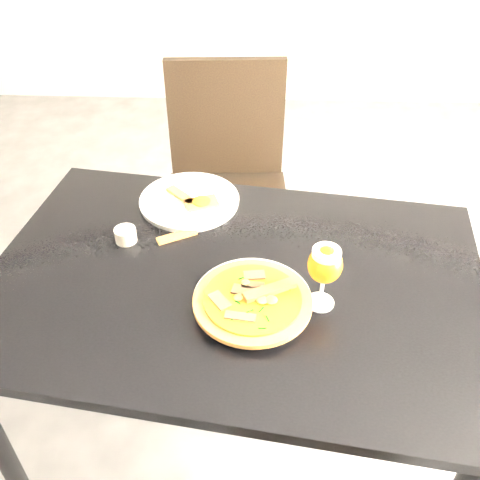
{
  "coord_description": "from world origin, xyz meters",
  "views": [
    {
      "loc": [
        -0.12,
        -0.63,
        1.64
      ],
      "look_at": [
        -0.16,
        0.36,
        0.83
      ],
      "focal_mm": 40.0,
      "sensor_mm": 36.0,
      "label": 1
    }
  ],
  "objects_px": {
    "chair_far": "(227,187)",
    "pizza": "(253,300)",
    "dining_table": "(234,302)",
    "beer_glass": "(325,265)"
  },
  "relations": [
    {
      "from": "dining_table",
      "to": "pizza",
      "type": "relative_size",
      "value": 4.82
    },
    {
      "from": "pizza",
      "to": "beer_glass",
      "type": "height_order",
      "value": "beer_glass"
    },
    {
      "from": "beer_glass",
      "to": "chair_far",
      "type": "bearing_deg",
      "value": 108.01
    },
    {
      "from": "dining_table",
      "to": "beer_glass",
      "type": "xyz_separation_m",
      "value": [
        0.2,
        -0.08,
        0.21
      ]
    },
    {
      "from": "pizza",
      "to": "beer_glass",
      "type": "xyz_separation_m",
      "value": [
        0.15,
        0.02,
        0.09
      ]
    },
    {
      "from": "chair_far",
      "to": "pizza",
      "type": "relative_size",
      "value": 3.58
    },
    {
      "from": "dining_table",
      "to": "chair_far",
      "type": "height_order",
      "value": "chair_far"
    },
    {
      "from": "pizza",
      "to": "beer_glass",
      "type": "distance_m",
      "value": 0.18
    },
    {
      "from": "chair_far",
      "to": "beer_glass",
      "type": "distance_m",
      "value": 0.91
    },
    {
      "from": "dining_table",
      "to": "beer_glass",
      "type": "height_order",
      "value": "beer_glass"
    }
  ]
}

